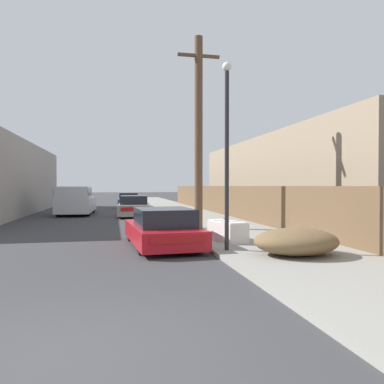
{
  "coord_description": "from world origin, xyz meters",
  "views": [
    {
      "loc": [
        0.52,
        -4.2,
        1.91
      ],
      "look_at": [
        3.91,
        12.01,
        1.64
      ],
      "focal_mm": 35.0,
      "sensor_mm": 36.0,
      "label": 1
    }
  ],
  "objects_px": {
    "brush_pile": "(296,241)",
    "pickup_truck": "(76,201)",
    "car_parked_far": "(128,201)",
    "parked_sports_car_red": "(163,229)",
    "car_parked_mid": "(134,206)",
    "utility_pole": "(199,131)",
    "street_lamp": "(227,142)",
    "discarded_fridge": "(227,231)"
  },
  "relations": [
    {
      "from": "parked_sports_car_red",
      "to": "pickup_truck",
      "type": "height_order",
      "value": "pickup_truck"
    },
    {
      "from": "discarded_fridge",
      "to": "car_parked_mid",
      "type": "distance_m",
      "value": 12.36
    },
    {
      "from": "parked_sports_car_red",
      "to": "street_lamp",
      "type": "distance_m",
      "value": 3.46
    },
    {
      "from": "car_parked_far",
      "to": "brush_pile",
      "type": "bearing_deg",
      "value": -80.99
    },
    {
      "from": "car_parked_mid",
      "to": "street_lamp",
      "type": "height_order",
      "value": "street_lamp"
    },
    {
      "from": "car_parked_far",
      "to": "street_lamp",
      "type": "height_order",
      "value": "street_lamp"
    },
    {
      "from": "car_parked_mid",
      "to": "pickup_truck",
      "type": "bearing_deg",
      "value": 158.38
    },
    {
      "from": "car_parked_mid",
      "to": "pickup_truck",
      "type": "distance_m",
      "value": 4.08
    },
    {
      "from": "car_parked_mid",
      "to": "car_parked_far",
      "type": "relative_size",
      "value": 1.01
    },
    {
      "from": "car_parked_mid",
      "to": "brush_pile",
      "type": "distance_m",
      "value": 15.28
    },
    {
      "from": "discarded_fridge",
      "to": "car_parked_mid",
      "type": "relative_size",
      "value": 0.36
    },
    {
      "from": "street_lamp",
      "to": "brush_pile",
      "type": "distance_m",
      "value": 3.25
    },
    {
      "from": "car_parked_far",
      "to": "utility_pole",
      "type": "distance_m",
      "value": 18.46
    },
    {
      "from": "street_lamp",
      "to": "parked_sports_car_red",
      "type": "bearing_deg",
      "value": 132.85
    },
    {
      "from": "brush_pile",
      "to": "pickup_truck",
      "type": "bearing_deg",
      "value": 113.02
    },
    {
      "from": "discarded_fridge",
      "to": "street_lamp",
      "type": "distance_m",
      "value": 3.21
    },
    {
      "from": "parked_sports_car_red",
      "to": "street_lamp",
      "type": "bearing_deg",
      "value": -50.99
    },
    {
      "from": "discarded_fridge",
      "to": "brush_pile",
      "type": "height_order",
      "value": "brush_pile"
    },
    {
      "from": "brush_pile",
      "to": "parked_sports_car_red",
      "type": "bearing_deg",
      "value": 138.29
    },
    {
      "from": "parked_sports_car_red",
      "to": "brush_pile",
      "type": "bearing_deg",
      "value": -45.55
    },
    {
      "from": "car_parked_far",
      "to": "brush_pile",
      "type": "height_order",
      "value": "car_parked_far"
    },
    {
      "from": "car_parked_far",
      "to": "street_lamp",
      "type": "distance_m",
      "value": 23.6
    },
    {
      "from": "car_parked_far",
      "to": "parked_sports_car_red",
      "type": "bearing_deg",
      "value": -88.18
    },
    {
      "from": "pickup_truck",
      "to": "utility_pole",
      "type": "height_order",
      "value": "utility_pole"
    },
    {
      "from": "street_lamp",
      "to": "brush_pile",
      "type": "relative_size",
      "value": 2.34
    },
    {
      "from": "parked_sports_car_red",
      "to": "street_lamp",
      "type": "relative_size",
      "value": 0.87
    },
    {
      "from": "utility_pole",
      "to": "street_lamp",
      "type": "bearing_deg",
      "value": -94.56
    },
    {
      "from": "discarded_fridge",
      "to": "street_lamp",
      "type": "xyz_separation_m",
      "value": [
        -0.54,
        -1.69,
        2.67
      ]
    },
    {
      "from": "pickup_truck",
      "to": "street_lamp",
      "type": "relative_size",
      "value": 1.05
    },
    {
      "from": "utility_pole",
      "to": "pickup_truck",
      "type": "bearing_deg",
      "value": 120.53
    },
    {
      "from": "utility_pole",
      "to": "street_lamp",
      "type": "relative_size",
      "value": 1.55
    },
    {
      "from": "car_parked_mid",
      "to": "utility_pole",
      "type": "height_order",
      "value": "utility_pole"
    },
    {
      "from": "parked_sports_car_red",
      "to": "brush_pile",
      "type": "height_order",
      "value": "parked_sports_car_red"
    },
    {
      "from": "discarded_fridge",
      "to": "car_parked_far",
      "type": "xyz_separation_m",
      "value": [
        -2.38,
        21.71,
        0.17
      ]
    },
    {
      "from": "utility_pole",
      "to": "discarded_fridge",
      "type": "bearing_deg",
      "value": -88.39
    },
    {
      "from": "discarded_fridge",
      "to": "car_parked_far",
      "type": "distance_m",
      "value": 21.84
    },
    {
      "from": "parked_sports_car_red",
      "to": "car_parked_mid",
      "type": "distance_m",
      "value": 12.11
    },
    {
      "from": "discarded_fridge",
      "to": "brush_pile",
      "type": "relative_size",
      "value": 0.78
    },
    {
      "from": "car_parked_mid",
      "to": "utility_pole",
      "type": "xyz_separation_m",
      "value": [
        2.28,
        -8.37,
        3.64
      ]
    },
    {
      "from": "parked_sports_car_red",
      "to": "pickup_truck",
      "type": "bearing_deg",
      "value": 102.05
    },
    {
      "from": "parked_sports_car_red",
      "to": "brush_pile",
      "type": "distance_m",
      "value": 4.19
    },
    {
      "from": "brush_pile",
      "to": "utility_pole",
      "type": "bearing_deg",
      "value": 99.63
    }
  ]
}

